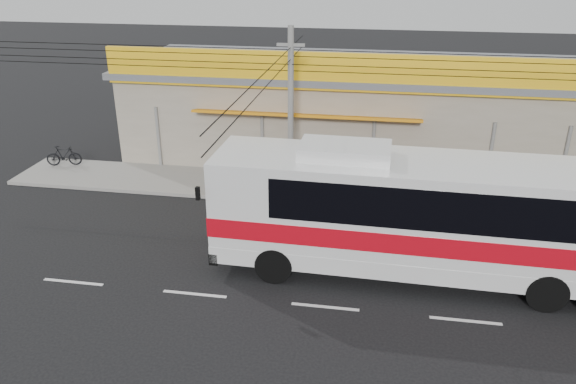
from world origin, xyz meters
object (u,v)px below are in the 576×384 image
at_px(motorbike_red, 228,185).
at_px(utility_pole, 291,59).
at_px(motorbike_dark, 64,156).
at_px(coach_bus, 443,212).

bearing_deg(motorbike_red, utility_pole, -67.11).
distance_m(motorbike_red, motorbike_dark, 8.84).
height_order(coach_bus, utility_pole, utility_pole).
distance_m(motorbike_dark, utility_pole, 12.53).
distance_m(coach_bus, motorbike_dark, 18.26).
relative_size(coach_bus, motorbike_dark, 8.46).
xyz_separation_m(coach_bus, utility_pole, (-5.58, 5.03, 3.57)).
bearing_deg(coach_bus, motorbike_dark, 158.92).
bearing_deg(coach_bus, utility_pole, 139.18).
relative_size(motorbike_dark, utility_pole, 0.05).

